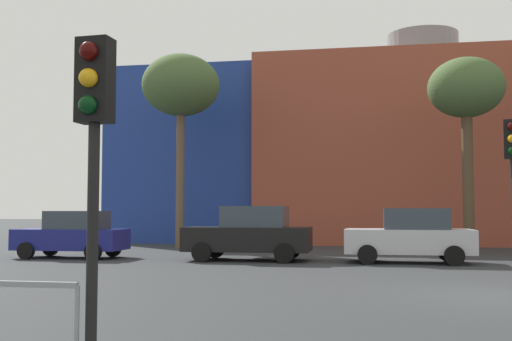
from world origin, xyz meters
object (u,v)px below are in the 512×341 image
at_px(parked_car_2, 410,236).
at_px(bare_tree_2, 466,92).
at_px(parked_car_1, 250,233).
at_px(bare_tree_0, 181,87).
at_px(parked_car_0, 73,235).
at_px(traffic_light_near_left, 93,127).

height_order(parked_car_2, bare_tree_2, bare_tree_2).
distance_m(parked_car_1, parked_car_2, 5.49).
relative_size(parked_car_1, bare_tree_0, 0.48).
height_order(parked_car_0, parked_car_1, parked_car_1).
relative_size(traffic_light_near_left, bare_tree_0, 0.39).
distance_m(traffic_light_near_left, bare_tree_2, 21.88).
xyz_separation_m(parked_car_0, parked_car_1, (6.69, 0.00, 0.08)).
relative_size(parked_car_0, parked_car_2, 0.95).
xyz_separation_m(parked_car_2, bare_tree_0, (-10.00, 6.29, 6.63)).
height_order(parked_car_0, bare_tree_2, bare_tree_2).
height_order(parked_car_0, parked_car_2, parked_car_2).
height_order(bare_tree_0, bare_tree_2, bare_tree_0).
relative_size(parked_car_2, traffic_light_near_left, 1.18).
height_order(parked_car_1, traffic_light_near_left, traffic_light_near_left).
height_order(parked_car_0, bare_tree_0, bare_tree_0).
bearing_deg(traffic_light_near_left, bare_tree_2, 165.17).
bearing_deg(parked_car_0, bare_tree_2, -161.73).
xyz_separation_m(parked_car_0, parked_car_2, (12.18, -0.00, 0.05)).
distance_m(parked_car_2, bare_tree_0, 13.55).
bearing_deg(parked_car_1, traffic_light_near_left, 94.70).
height_order(traffic_light_near_left, bare_tree_0, bare_tree_0).
bearing_deg(parked_car_1, bare_tree_2, -148.99).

